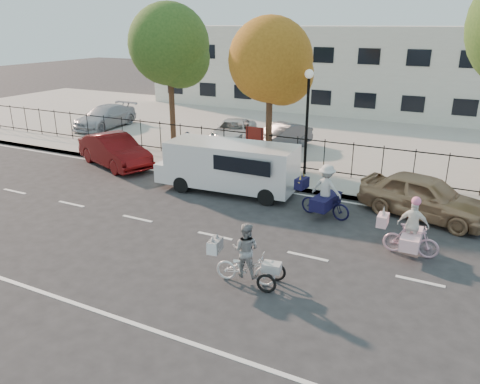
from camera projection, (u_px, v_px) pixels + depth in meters
The scene contains 21 objects.
ground at pixel (215, 236), 14.43m from camera, with size 120.00×120.00×0.00m, color #333334.
road_markings at pixel (215, 236), 14.42m from camera, with size 60.00×9.52×0.01m, color silver, non-canonical shape.
curb at pixel (278, 186), 18.64m from camera, with size 60.00×0.10×0.15m, color #A8A399.
sidewalk at pixel (287, 179), 19.52m from camera, with size 60.00×2.20×0.15m, color #A8A399.
parking_lot at pixel (343, 136), 26.99m from camera, with size 60.00×15.60×0.15m, color #A8A399.
iron_fence at pixel (297, 153), 20.16m from camera, with size 58.00×0.06×1.50m, color black, non-canonical shape.
building at pixel (382, 69), 34.40m from camera, with size 34.00×10.00×6.00m, color silver.
lamppost at pixel (308, 104), 18.86m from camera, with size 0.36×0.36×4.33m.
street_sign at pixel (255, 139), 20.44m from camera, with size 0.85×0.06×1.80m.
zebra_trike at pixel (246, 260), 11.65m from camera, with size 1.89×0.87×1.62m.
unicorn_bike at pixel (411, 234), 13.05m from camera, with size 1.72×1.19×1.76m.
bull_bike at pixel (325, 196), 15.64m from camera, with size 2.01×1.39×1.83m.
white_van at pixel (229, 165), 17.90m from camera, with size 5.51×2.16×1.92m.
red_sedan at pixel (115, 151), 21.26m from camera, with size 1.54×4.41×1.45m, color #4F090A.
gold_sedan at pixel (425, 196), 15.62m from camera, with size 1.73×4.29×1.46m, color tan.
pedestrian at pixel (188, 148), 20.92m from camera, with size 0.56×0.37×1.53m, color black.
lot_car_a at pixel (105, 117), 28.55m from camera, with size 1.85×4.55×1.32m, color #B4B5BC.
lot_car_b at pixel (233, 131), 24.98m from camera, with size 1.96×4.26×1.18m, color silver.
lot_car_c at pixel (280, 136), 23.72m from camera, with size 1.32×3.78×1.25m, color #4D4F54.
tree_west at pixel (172, 48), 22.60m from camera, with size 3.93×3.93×7.20m.
tree_mid at pixel (274, 64), 19.58m from camera, with size 3.59×3.56×6.54m.
Camera 1 is at (6.59, -11.35, 6.18)m, focal length 35.00 mm.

